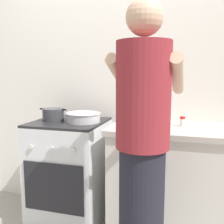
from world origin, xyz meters
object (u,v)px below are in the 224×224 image
at_px(spice_bottle, 182,122).
at_px(person, 142,154).
at_px(utensil_crock, 152,110).
at_px(stove_range, 70,171).
at_px(mixing_bowl, 83,117).
at_px(pot, 53,115).

xyz_separation_m(spice_bottle, person, (-0.20, -0.67, -0.08)).
bearing_deg(spice_bottle, utensil_crock, 147.10).
relative_size(stove_range, mixing_bowl, 3.00).
bearing_deg(utensil_crock, pot, -165.92).
bearing_deg(pot, spice_bottle, 2.26).
bearing_deg(utensil_crock, person, -85.88).
height_order(stove_range, mixing_bowl, mixing_bowl).
bearing_deg(utensil_crock, mixing_bowl, -159.83).
bearing_deg(mixing_bowl, spice_bottle, 2.65).
xyz_separation_m(utensil_crock, person, (0.06, -0.84, -0.14)).
bearing_deg(pot, stove_range, 4.46).
height_order(pot, person, person).
distance_m(pot, spice_bottle, 1.09).
bearing_deg(utensil_crock, stove_range, -164.06).
bearing_deg(pot, utensil_crock, 14.08).
bearing_deg(mixing_bowl, pot, -178.88).
relative_size(spice_bottle, person, 0.05).
height_order(stove_range, utensil_crock, utensil_crock).
relative_size(mixing_bowl, spice_bottle, 3.84).
bearing_deg(spice_bottle, person, -106.40).
xyz_separation_m(mixing_bowl, person, (0.62, -0.63, -0.09)).
relative_size(mixing_bowl, utensil_crock, 0.89).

